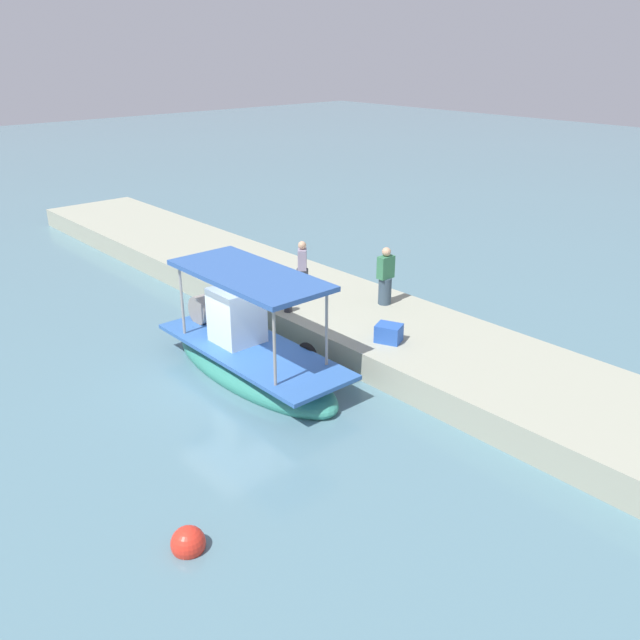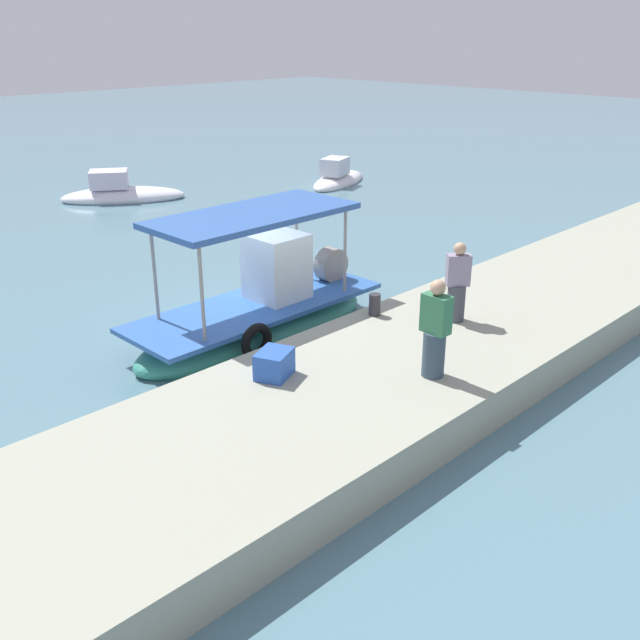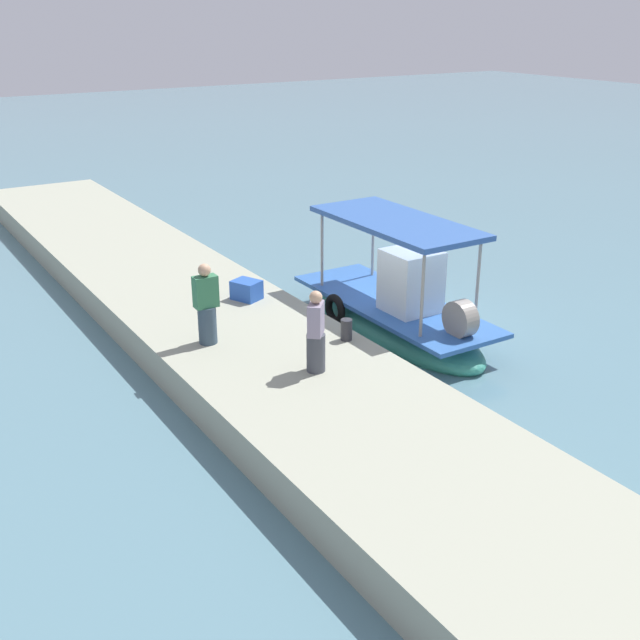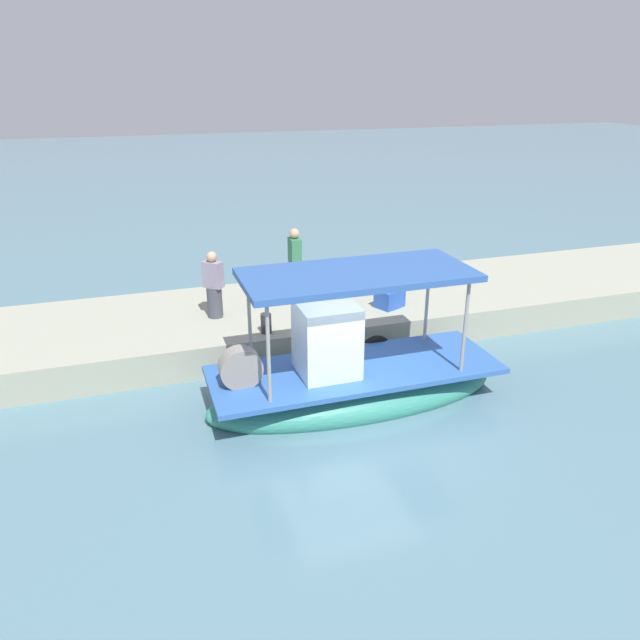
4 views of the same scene
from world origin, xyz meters
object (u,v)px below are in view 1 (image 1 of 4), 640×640
at_px(fisherman_near_bollard, 385,279).
at_px(cargo_crate, 389,333).
at_px(mooring_bollard, 288,304).
at_px(fisherman_by_crate, 302,270).
at_px(marker_buoy, 188,543).
at_px(main_fishing_boat, 250,355).

bearing_deg(fisherman_near_bollard, cargo_crate, 135.62).
bearing_deg(mooring_bollard, fisherman_by_crate, -54.84).
xyz_separation_m(fisherman_by_crate, mooring_bollard, (-0.93, 1.32, -0.50)).
bearing_deg(cargo_crate, fisherman_by_crate, -9.28).
height_order(fisherman_near_bollard, cargo_crate, fisherman_near_bollard).
distance_m(fisherman_near_bollard, cargo_crate, 2.71).
bearing_deg(marker_buoy, fisherman_near_bollard, -64.97).
bearing_deg(mooring_bollard, cargo_crate, -169.14).
distance_m(fisherman_by_crate, cargo_crate, 4.29).
relative_size(main_fishing_boat, fisherman_by_crate, 3.75).
xyz_separation_m(mooring_bollard, marker_buoy, (-5.70, 6.76, -0.85)).
bearing_deg(mooring_bollard, main_fishing_boat, 118.41).
height_order(cargo_crate, marker_buoy, cargo_crate).
height_order(fisherman_by_crate, cargo_crate, fisherman_by_crate).
xyz_separation_m(mooring_bollard, cargo_crate, (-3.28, -0.63, 0.00)).
bearing_deg(marker_buoy, mooring_bollard, -49.87).
bearing_deg(marker_buoy, main_fishing_boat, -45.35).
bearing_deg(fisherman_by_crate, fisherman_near_bollard, -153.10).
bearing_deg(fisherman_near_bollard, mooring_bollard, 60.96).
relative_size(main_fishing_boat, cargo_crate, 9.56).
bearing_deg(marker_buoy, fisherman_by_crate, -50.64).
relative_size(fisherman_near_bollard, fisherman_by_crate, 1.06).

